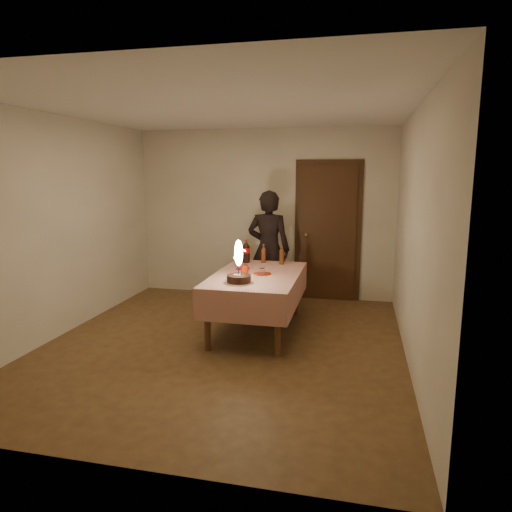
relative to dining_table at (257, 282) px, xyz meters
name	(u,v)px	position (x,y,z in m)	size (l,w,h in m)	color
ground	(223,345)	(-0.27, -0.56, -0.62)	(4.00, 4.50, 0.01)	brown
room_shell	(226,199)	(-0.24, -0.49, 1.03)	(4.04, 4.54, 2.62)	silver
dining_table	(257,282)	(0.00, 0.00, 0.00)	(1.02, 1.72, 0.72)	brown
birthday_cake	(239,272)	(-0.10, -0.49, 0.22)	(0.34, 0.34, 0.48)	white
red_plate	(262,274)	(0.07, 0.00, 0.10)	(0.22, 0.22, 0.01)	red
red_cup	(245,269)	(-0.16, 0.02, 0.15)	(0.08, 0.08, 0.10)	#B6260C
clear_cup	(262,272)	(0.08, -0.08, 0.14)	(0.07, 0.07, 0.09)	silver
napkin_stack	(243,269)	(-0.23, 0.22, 0.11)	(0.15, 0.15, 0.02)	#B2142D
cola_bottle	(246,251)	(-0.30, 0.66, 0.25)	(0.10, 0.10, 0.32)	black
amber_bottle_left	(263,254)	(-0.07, 0.70, 0.22)	(0.06, 0.06, 0.25)	#5D2B10
amber_bottle_right	(282,256)	(0.19, 0.65, 0.22)	(0.06, 0.06, 0.25)	#5D2B10
photographer	(269,249)	(-0.07, 1.06, 0.22)	(0.63, 0.47, 1.69)	black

